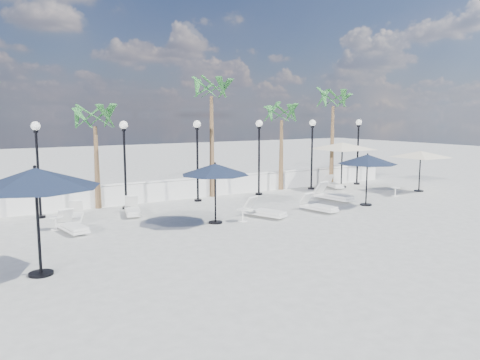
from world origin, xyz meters
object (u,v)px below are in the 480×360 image
lounger_7 (333,184)px  lounger_4 (264,211)px  parasol_navy_left (35,179)px  parasol_cream_sq_a (342,143)px  parasol_navy_right (367,160)px  lounger_5 (334,195)px  lounger_1 (133,210)px  lounger_2 (75,215)px  lounger_6 (318,206)px  parasol_navy_mid (215,170)px  parasol_cream_sq_b (421,151)px  lounger_3 (72,226)px

lounger_7 → lounger_4: bearing=-135.0°
parasol_navy_left → parasol_cream_sq_a: (17.05, 6.95, 0.03)m
parasol_navy_right → lounger_5: bearing=106.6°
lounger_1 → lounger_2: 2.26m
lounger_6 → parasol_navy_left: size_ratio=0.57×
parasol_navy_mid → parasol_cream_sq_b: bearing=3.8°
parasol_navy_left → lounger_5: bearing=16.1°
parasol_navy_mid → parasol_navy_right: parasol_navy_right is taller
lounger_4 → lounger_5: lounger_5 is taller
lounger_3 → lounger_6: 9.91m
lounger_1 → parasol_cream_sq_b: parasol_cream_sq_b is taller
lounger_2 → parasol_navy_mid: parasol_navy_mid is taller
lounger_7 → parasol_navy_left: 18.02m
lounger_1 → parasol_cream_sq_b: bearing=6.2°
parasol_navy_right → parasol_cream_sq_b: bearing=13.7°
lounger_3 → parasol_navy_right: 12.80m
lounger_6 → parasol_cream_sq_a: parasol_cream_sq_a is taller
parasol_navy_mid → lounger_6: bearing=-4.5°
lounger_3 → lounger_6: bearing=-19.0°
parasol_navy_left → parasol_navy_right: size_ratio=1.21×
parasol_cream_sq_a → parasol_navy_mid: bearing=-158.2°
lounger_4 → lounger_7: size_ratio=1.13×
parasol_cream_sq_a → lounger_3: bearing=-169.8°
lounger_1 → parasol_navy_right: (9.78, -3.50, 1.87)m
lounger_7 → lounger_6: bearing=-122.2°
lounger_1 → parasol_navy_mid: (2.21, -3.05, 1.83)m
lounger_6 → parasol_cream_sq_a: size_ratio=0.33×
parasol_navy_right → lounger_2: bearing=162.9°
lounger_1 → parasol_navy_right: bearing=-5.3°
lounger_6 → lounger_7: lounger_6 is taller
lounger_2 → lounger_6: lounger_6 is taller
lounger_5 → parasol_navy_mid: parasol_navy_mid is taller
lounger_7 → lounger_3: bearing=-153.6°
parasol_navy_mid → lounger_3: bearing=164.1°
lounger_3 → parasol_navy_mid: bearing=-24.5°
parasol_cream_sq_a → parasol_cream_sq_b: parasol_cream_sq_a is taller
lounger_5 → lounger_7: (2.76, 3.02, -0.05)m
parasol_cream_sq_a → parasol_navy_left: bearing=-157.8°
lounger_1 → lounger_7: bearing=19.7°
parasol_navy_mid → lounger_5: bearing=9.4°
parasol_navy_mid → parasol_cream_sq_a: (10.44, 4.17, 0.48)m
lounger_3 → lounger_5: bearing=-9.8°
lounger_5 → lounger_7: lounger_5 is taller
lounger_3 → parasol_cream_sq_a: parasol_cream_sq_a is taller
lounger_6 → parasol_navy_right: 3.35m
lounger_4 → lounger_6: 2.61m
lounger_7 → parasol_navy_mid: bearing=-141.2°
lounger_4 → parasol_navy_mid: parasol_navy_mid is taller
lounger_4 → lounger_7: 8.77m
lounger_5 → parasol_navy_right: parasol_navy_right is taller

